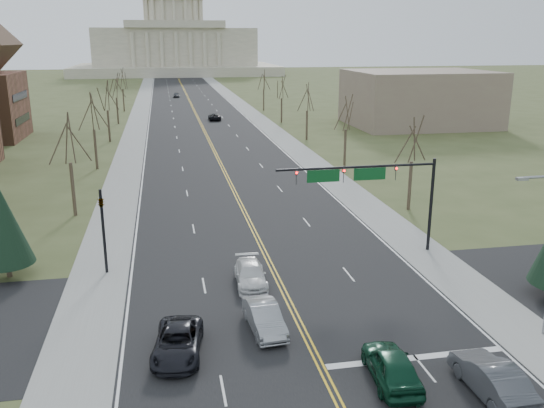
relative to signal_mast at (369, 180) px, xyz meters
name	(u,v)px	position (x,y,z in m)	size (l,w,h in m)	color
ground	(316,357)	(-7.45, -13.50, -5.76)	(600.00, 600.00, 0.00)	#424D26
road	(193,109)	(-7.45, 96.50, -5.76)	(20.00, 380.00, 0.01)	black
cross_road	(291,306)	(-7.45, -7.50, -5.76)	(120.00, 14.00, 0.01)	black
sidewalk_left	(141,110)	(-19.45, 96.50, -5.75)	(4.00, 380.00, 0.03)	gray
sidewalk_right	(245,108)	(4.55, 96.50, -5.75)	(4.00, 380.00, 0.03)	gray
center_line	(193,109)	(-7.45, 96.50, -5.75)	(0.42, 380.00, 0.01)	gold
edge_line_left	(150,110)	(-17.25, 96.50, -5.75)	(0.15, 380.00, 0.01)	silver
edge_line_right	(235,108)	(2.35, 96.50, -5.75)	(0.15, 380.00, 0.01)	silver
stop_bar	(416,358)	(-2.45, -14.50, -5.75)	(9.50, 0.50, 0.01)	silver
capitol	(175,42)	(-7.45, 236.41, 8.44)	(90.00, 60.00, 50.00)	beige
signal_mast	(369,180)	(0.00, 0.00, 0.00)	(12.12, 0.44, 7.20)	black
signal_left	(103,222)	(-18.95, 0.00, -2.05)	(0.32, 0.36, 6.00)	black
tree_r_0	(413,142)	(8.05, 10.50, 0.79)	(3.74, 3.74, 8.50)	#3B2D22
tree_l_0	(68,141)	(-22.95, 14.50, 1.18)	(3.96, 3.96, 9.00)	#3B2D22
tree_r_1	(346,115)	(8.05, 30.50, 0.79)	(3.74, 3.74, 8.50)	#3B2D22
tree_l_1	(93,113)	(-22.95, 34.50, 1.18)	(3.96, 3.96, 9.00)	#3B2D22
tree_r_2	(307,99)	(8.05, 50.50, 0.79)	(3.74, 3.74, 8.50)	#3B2D22
tree_l_2	(107,97)	(-22.95, 54.50, 1.18)	(3.96, 3.96, 9.00)	#3B2D22
tree_r_3	(282,88)	(8.05, 70.50, 0.79)	(3.74, 3.74, 8.50)	#3B2D22
tree_l_3	(116,87)	(-22.95, 74.50, 1.18)	(3.96, 3.96, 9.00)	#3B2D22
tree_r_4	(264,81)	(8.05, 90.50, 0.79)	(3.74, 3.74, 8.50)	#3B2D22
tree_l_4	(122,80)	(-22.95, 94.50, 1.18)	(3.96, 3.96, 9.00)	#3B2D22
conifer_l	(3,225)	(-25.45, 0.50, -2.02)	(3.64, 3.64, 6.50)	#3B2D22
bldg_right_mass	(419,98)	(32.55, 62.50, -0.76)	(25.00, 20.00, 10.00)	#786355
car_nb_inner_lead	(392,366)	(-4.51, -16.25, -4.92)	(1.97, 4.89, 1.66)	#0C3823
car_nb_outer_lead	(492,378)	(-0.41, -18.06, -4.92)	(1.76, 5.05, 1.67)	#424549
car_sb_inner_lead	(264,318)	(-9.56, -10.18, -4.99)	(1.61, 4.61, 1.52)	gray
car_sb_outer_lead	(178,342)	(-14.39, -11.93, -5.04)	(2.37, 5.14, 1.43)	black
car_sb_inner_second	(250,275)	(-9.38, -3.87, -5.06)	(1.94, 4.78, 1.39)	silver
car_far_nb	(215,117)	(-4.39, 76.47, -5.08)	(2.22, 4.83, 1.34)	black
car_far_sb	(176,95)	(-10.50, 124.71, -5.06)	(1.62, 4.03, 1.37)	#484A50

